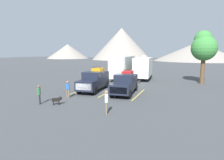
# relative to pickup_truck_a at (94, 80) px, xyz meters

# --- Properties ---
(ground_plane) EXTENTS (240.00, 240.00, 0.00)m
(ground_plane) POSITION_rel_pickup_truck_a_xyz_m (1.90, 0.20, -1.20)
(ground_plane) COLOR #3F4244
(pickup_truck_a) EXTENTS (2.51, 5.80, 2.64)m
(pickup_truck_a) POSITION_rel_pickup_truck_a_xyz_m (0.00, 0.00, 0.00)
(pickup_truck_a) COLOR black
(pickup_truck_a) RESTS_ON ground
(pickup_truck_b) EXTENTS (2.48, 5.86, 2.45)m
(pickup_truck_b) POSITION_rel_pickup_truck_a_xyz_m (3.75, -0.22, -0.07)
(pickup_truck_b) COLOR black
(pickup_truck_b) RESTS_ON ground
(lot_stripe_a) EXTENTS (0.12, 5.50, 0.01)m
(lot_stripe_a) POSITION_rel_pickup_truck_a_xyz_m (-1.46, -0.33, -1.20)
(lot_stripe_a) COLOR gold
(lot_stripe_a) RESTS_ON ground
(lot_stripe_b) EXTENTS (0.12, 5.50, 0.01)m
(lot_stripe_b) POSITION_rel_pickup_truck_a_xyz_m (1.90, -0.33, -1.20)
(lot_stripe_b) COLOR gold
(lot_stripe_b) RESTS_ON ground
(lot_stripe_c) EXTENTS (0.12, 5.50, 0.01)m
(lot_stripe_c) POSITION_rel_pickup_truck_a_xyz_m (5.26, -0.33, -1.20)
(lot_stripe_c) COLOR gold
(lot_stripe_c) RESTS_ON ground
(camper_trailer_a) EXTENTS (2.94, 8.93, 3.98)m
(camper_trailer_a) POSITION_rel_pickup_truck_a_xyz_m (0.29, 9.55, 0.90)
(camper_trailer_a) COLOR silver
(camper_trailer_a) RESTS_ON ground
(camper_trailer_b) EXTENTS (2.79, 7.44, 3.77)m
(camper_trailer_b) POSITION_rel_pickup_truck_a_xyz_m (3.40, 10.50, 0.78)
(camper_trailer_b) COLOR silver
(camper_trailer_b) RESTS_ON ground
(person_a) EXTENTS (0.27, 0.34, 1.64)m
(person_a) POSITION_rel_pickup_truck_a_xyz_m (-1.67, -6.99, -0.25)
(person_a) COLOR #3F3F42
(person_a) RESTS_ON ground
(person_b) EXTENTS (0.28, 0.35, 1.71)m
(person_b) POSITION_rel_pickup_truck_a_xyz_m (4.56, -7.27, -0.22)
(person_b) COLOR #726047
(person_b) RESTS_ON ground
(person_c) EXTENTS (0.34, 0.28, 1.66)m
(person_c) POSITION_rel_pickup_truck_a_xyz_m (-0.70, -4.26, -0.24)
(person_c) COLOR #726047
(person_c) RESTS_ON ground
(dog) EXTENTS (0.79, 0.61, 0.69)m
(dog) POSITION_rel_pickup_truck_a_xyz_m (-0.16, -6.57, -0.74)
(dog) COLOR black
(dog) RESTS_ON ground
(tree_a) EXTENTS (3.40, 3.40, 7.25)m
(tree_a) POSITION_rel_pickup_truck_a_xyz_m (11.80, 9.54, 3.91)
(tree_a) COLOR brown
(tree_a) RESTS_ON ground
(mountain_ridge) EXTENTS (151.16, 46.65, 17.61)m
(mountain_ridge) POSITION_rel_pickup_truck_a_xyz_m (8.67, 86.12, 5.42)
(mountain_ridge) COLOR gray
(mountain_ridge) RESTS_ON ground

